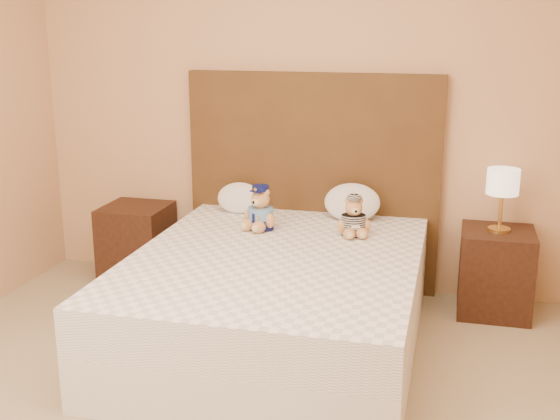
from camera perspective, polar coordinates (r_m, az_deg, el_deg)
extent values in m
cube|color=tan|center=(4.82, 2.82, 9.36)|extent=(4.00, 0.04, 2.70)
cube|color=white|center=(4.13, -0.35, -8.92)|extent=(1.60, 2.00, 0.30)
cube|color=white|center=(4.02, -0.35, -5.35)|extent=(1.60, 2.00, 0.25)
cube|color=#513318|center=(4.88, 2.63, 2.28)|extent=(1.75, 0.08, 1.50)
cube|color=#3A1E12|center=(5.20, -11.54, -2.61)|extent=(0.45, 0.45, 0.55)
cube|color=#3A1E12|center=(4.72, 17.10, -4.83)|extent=(0.45, 0.45, 0.55)
cylinder|color=gold|center=(4.64, 17.37, -1.51)|extent=(0.14, 0.14, 0.02)
cylinder|color=gold|center=(4.60, 17.50, 0.04)|extent=(0.02, 0.02, 0.26)
cylinder|color=#FDE6C6|center=(4.56, 17.68, 2.22)|extent=(0.20, 0.20, 0.16)
ellipsoid|color=white|center=(4.84, -3.33, 1.10)|extent=(0.31, 0.20, 0.22)
ellipsoid|color=white|center=(4.67, 5.88, 0.77)|extent=(0.37, 0.24, 0.26)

